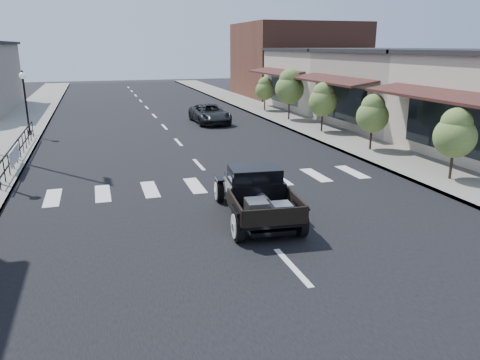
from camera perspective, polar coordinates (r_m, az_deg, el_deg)
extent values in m
plane|color=black|center=(13.47, 1.33, -5.16)|extent=(120.00, 120.00, 0.00)
cube|color=black|center=(27.63, -8.60, 5.73)|extent=(14.00, 80.00, 0.02)
cube|color=gray|center=(27.69, -26.29, 4.41)|extent=(3.00, 80.00, 0.15)
cube|color=gray|center=(30.05, 7.73, 6.72)|extent=(3.00, 80.00, 0.15)
cube|color=#9D9384|center=(31.43, 20.47, 10.27)|extent=(10.00, 9.00, 4.50)
cube|color=#B7AD9B|center=(38.95, 12.36, 11.83)|extent=(10.00, 9.00, 4.50)
cube|color=brown|center=(48.06, 7.02, 14.30)|extent=(11.00, 10.00, 7.00)
imported|color=black|center=(30.66, -3.70, 8.03)|extent=(2.12, 4.45, 1.22)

